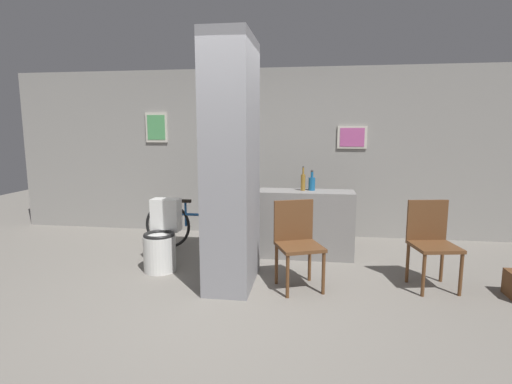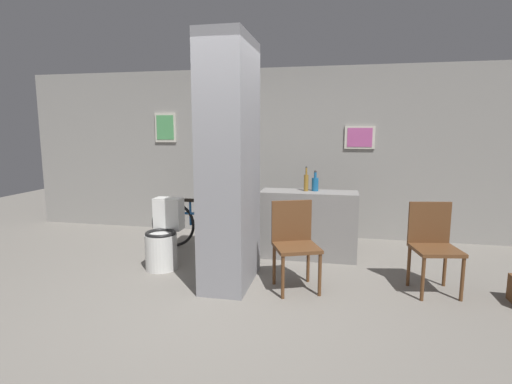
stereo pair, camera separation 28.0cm
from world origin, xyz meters
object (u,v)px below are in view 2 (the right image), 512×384
(bicycle, at_px, (209,225))
(bottle_tall, at_px, (306,182))
(toilet, at_px, (163,239))
(chair_by_doorway, at_px, (433,242))
(chair_near_pillar, at_px, (295,240))

(bicycle, bearing_deg, bottle_tall, -2.40)
(bicycle, bearing_deg, toilet, -109.70)
(bicycle, height_order, bottle_tall, bottle_tall)
(chair_by_doorway, xyz_separation_m, bottle_tall, (-1.39, 0.88, 0.48))
(chair_by_doorway, distance_m, bicycle, 2.90)
(toilet, bearing_deg, chair_near_pillar, -10.70)
(bicycle, distance_m, bottle_tall, 1.50)
(chair_near_pillar, bearing_deg, chair_by_doorway, -13.66)
(bottle_tall, bearing_deg, bicycle, 177.60)
(chair_by_doorway, height_order, bicycle, chair_by_doorway)
(toilet, distance_m, chair_near_pillar, 1.67)
(toilet, bearing_deg, chair_by_doorway, -1.88)
(bicycle, relative_size, bottle_tall, 5.32)
(chair_by_doorway, bearing_deg, bottle_tall, 137.00)
(toilet, xyz_separation_m, bottle_tall, (1.65, 0.78, 0.65))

